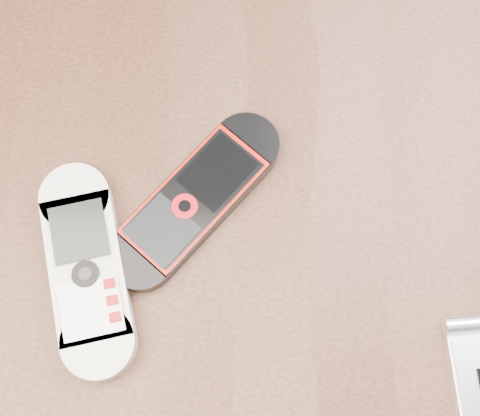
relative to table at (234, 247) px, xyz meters
name	(u,v)px	position (x,y,z in m)	size (l,w,h in m)	color
ground	(237,334)	(0.00, 0.00, -0.64)	(4.00, 4.00, 0.00)	#472B19
table	(234,247)	(0.00, 0.00, 0.00)	(1.20, 0.80, 0.75)	black
nokia_white	(87,268)	(-0.10, -0.04, 0.11)	(0.05, 0.15, 0.02)	silver
nokia_black_red	(195,200)	(-0.03, 0.01, 0.11)	(0.05, 0.16, 0.02)	black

